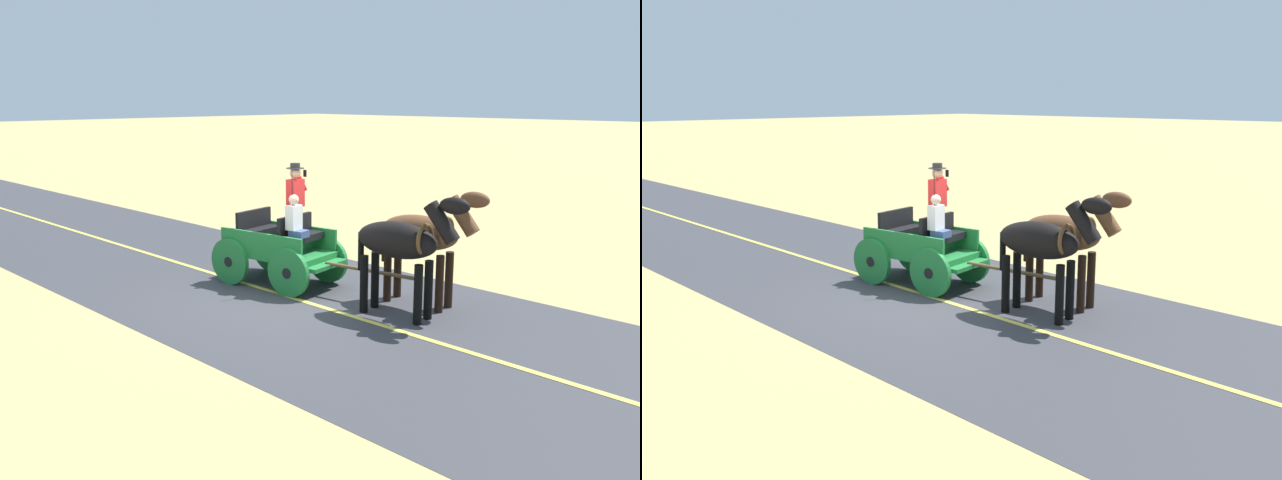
% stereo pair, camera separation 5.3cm
% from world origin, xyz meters
% --- Properties ---
extents(ground_plane, '(200.00, 200.00, 0.00)m').
position_xyz_m(ground_plane, '(0.00, 0.00, 0.00)').
color(ground_plane, tan).
extents(road_surface, '(6.14, 160.00, 0.01)m').
position_xyz_m(road_surface, '(0.00, 0.00, 0.00)').
color(road_surface, '#38383D').
rests_on(road_surface, ground).
extents(road_centre_stripe, '(0.12, 160.00, 0.00)m').
position_xyz_m(road_centre_stripe, '(0.00, 0.00, 0.01)').
color(road_centre_stripe, '#DBCC4C').
rests_on(road_centre_stripe, road_surface).
extents(horse_drawn_carriage, '(1.76, 4.51, 2.50)m').
position_xyz_m(horse_drawn_carriage, '(-0.55, -0.69, 0.82)').
color(horse_drawn_carriage, '#1E7233').
rests_on(horse_drawn_carriage, ground).
extents(horse_near_side, '(0.74, 2.14, 2.21)m').
position_xyz_m(horse_near_side, '(-1.40, 2.24, 1.32)').
color(horse_near_side, brown).
rests_on(horse_near_side, ground).
extents(horse_off_side, '(0.76, 2.15, 2.21)m').
position_xyz_m(horse_off_side, '(-0.60, 2.37, 1.32)').
color(horse_off_side, black).
rests_on(horse_off_side, ground).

